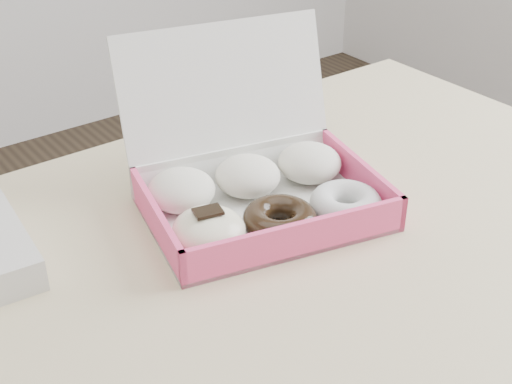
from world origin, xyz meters
TOP-DOWN VIEW (x-y plane):
  - table at (0.00, 0.00)m, footprint 1.20×0.80m
  - donut_box at (0.01, 0.09)m, footprint 0.37×0.35m

SIDE VIEW (x-z plane):
  - table at x=0.00m, z-range 0.30..1.05m
  - donut_box at x=0.01m, z-range 0.67..0.90m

